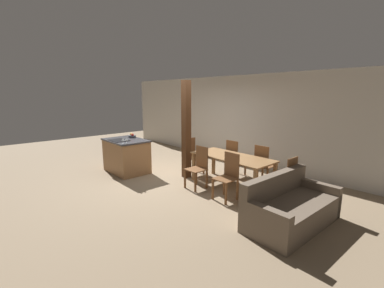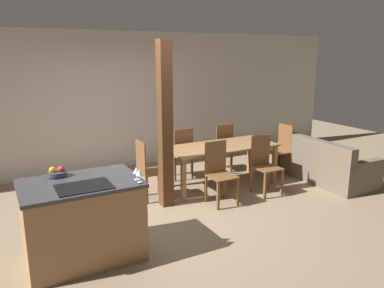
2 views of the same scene
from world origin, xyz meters
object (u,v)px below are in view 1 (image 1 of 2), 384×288
(dining_chair_far_right, at_px, (264,164))
(dining_table, at_px, (232,160))
(kitchen_island, at_px, (126,156))
(wine_glass_middle, at_px, (126,139))
(dining_chair_near_right, at_px, (228,176))
(dining_chair_head_end, at_px, (193,155))
(dining_chair_foot_end, at_px, (286,180))
(dining_chair_far_left, at_px, (234,157))
(fruit_bowl, at_px, (132,136))
(timber_post, at_px, (186,130))
(dining_chair_near_left, at_px, (198,167))
(wine_glass_near, at_px, (123,139))
(couch, at_px, (290,209))

(dining_chair_far_right, bearing_deg, dining_table, 55.80)
(kitchen_island, xyz_separation_m, wine_glass_middle, (0.56, -0.27, 0.57))
(dining_chair_near_right, distance_m, dining_chair_head_end, 1.91)
(dining_chair_foot_end, bearing_deg, dining_chair_far_left, -109.84)
(dining_chair_far_left, height_order, dining_chair_far_right, same)
(dining_chair_far_left, bearing_deg, dining_chair_near_right, 124.20)
(fruit_bowl, height_order, timber_post, timber_post)
(wine_glass_middle, bearing_deg, dining_chair_foot_end, 24.19)
(kitchen_island, bearing_deg, dining_chair_near_left, 16.10)
(kitchen_island, bearing_deg, dining_chair_foot_end, 17.79)
(dining_chair_near_right, bearing_deg, dining_chair_head_end, 160.16)
(wine_glass_near, distance_m, timber_post, 1.59)
(dining_chair_near_left, distance_m, dining_chair_near_right, 0.88)
(wine_glass_middle, relative_size, dining_chair_near_right, 0.15)
(fruit_bowl, height_order, dining_chair_foot_end, fruit_bowl)
(dining_chair_far_left, bearing_deg, dining_chair_far_right, -180.00)
(dining_chair_far_right, bearing_deg, dining_chair_near_left, 55.80)
(wine_glass_near, height_order, dining_chair_near_left, wine_glass_near)
(dining_chair_near_left, bearing_deg, wine_glass_near, -149.05)
(dining_table, bearing_deg, dining_chair_far_left, 124.20)
(dining_chair_far_left, relative_size, dining_chair_head_end, 1.00)
(kitchen_island, distance_m, fruit_bowl, 0.61)
(fruit_bowl, relative_size, wine_glass_middle, 1.42)
(wine_glass_middle, distance_m, dining_chair_near_left, 1.97)
(wine_glass_near, xyz_separation_m, dining_chair_foot_end, (3.47, 1.65, -0.53))
(timber_post, bearing_deg, dining_chair_near_left, -21.07)
(wine_glass_middle, bearing_deg, fruit_bowl, 142.63)
(dining_chair_far_left, relative_size, couch, 0.54)
(fruit_bowl, bearing_deg, wine_glass_middle, -37.37)
(kitchen_island, distance_m, dining_chair_far_left, 2.96)
(fruit_bowl, distance_m, dining_chair_far_left, 2.95)
(dining_chair_head_end, distance_m, couch, 3.27)
(dining_chair_near_left, bearing_deg, dining_chair_head_end, 144.71)
(dining_chair_near_right, distance_m, dining_chair_foot_end, 1.12)
(wine_glass_near, bearing_deg, dining_table, 38.03)
(kitchen_island, bearing_deg, dining_table, 25.84)
(dining_chair_foot_end, relative_size, couch, 0.54)
(kitchen_island, bearing_deg, fruit_bowl, 121.49)
(kitchen_island, distance_m, dining_chair_near_left, 2.32)
(dining_chair_head_end, distance_m, timber_post, 0.83)
(kitchen_island, relative_size, dining_chair_far_left, 1.33)
(dining_chair_near_right, height_order, dining_chair_far_left, same)
(fruit_bowl, bearing_deg, wine_glass_near, -41.59)
(dining_table, relative_size, couch, 1.10)
(dining_chair_near_left, bearing_deg, dining_chair_far_left, 90.00)
(wine_glass_middle, height_order, dining_chair_near_right, wine_glass_middle)
(dining_table, height_order, timber_post, timber_post)
(wine_glass_near, xyz_separation_m, dining_chair_far_right, (2.55, 2.30, -0.53))
(dining_chair_near_right, height_order, dining_chair_far_right, same)
(fruit_bowl, xyz_separation_m, dining_chair_foot_end, (4.21, 0.99, -0.46))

